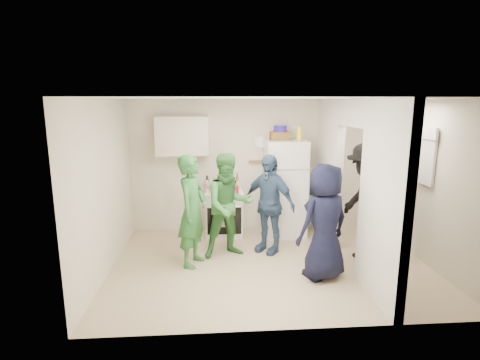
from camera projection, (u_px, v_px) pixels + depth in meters
name	position (u px, v px, depth m)	size (l,w,h in m)	color
floor	(270.00, 264.00, 5.77)	(4.80, 4.80, 0.00)	#CCB090
wall_back	(258.00, 166.00, 7.17)	(4.80, 4.80, 0.00)	silver
wall_front	(296.00, 221.00, 3.85)	(4.80, 4.80, 0.00)	silver
wall_left	(105.00, 188.00, 5.35)	(3.40, 3.40, 0.00)	silver
wall_right	(428.00, 183.00, 5.68)	(3.40, 3.40, 0.00)	silver
ceiling	(273.00, 98.00, 5.26)	(4.80, 4.80, 0.00)	white
partition_pier_back	(328.00, 171.00, 6.67)	(0.12, 1.20, 2.50)	silver
partition_pier_front	(383.00, 203.00, 4.52)	(0.12, 1.20, 2.50)	silver
partition_header	(355.00, 113.00, 5.38)	(0.12, 1.00, 0.40)	silver
stove	(224.00, 213.00, 6.97)	(0.71, 0.59, 0.84)	white
upper_cabinet	(182.00, 136.00, 6.78)	(0.95, 0.34, 0.70)	silver
fridge	(285.00, 188.00, 6.93)	(0.73, 0.71, 1.77)	white
wicker_basket	(280.00, 136.00, 6.77)	(0.35, 0.25, 0.15)	brown
blue_bowl	(280.00, 129.00, 6.75)	(0.24, 0.24, 0.11)	#2A169B
yellow_cup_stack_top	(299.00, 134.00, 6.64)	(0.09, 0.09, 0.25)	yellow
wall_clock	(261.00, 143.00, 7.07)	(0.22, 0.22, 0.03)	white
spice_shelf	(258.00, 161.00, 7.10)	(0.35, 0.08, 0.03)	olive
nook_window	(422.00, 155.00, 5.79)	(0.03, 0.70, 0.80)	black
nook_window_frame	(421.00, 155.00, 5.79)	(0.04, 0.76, 0.86)	white
nook_valance	(421.00, 132.00, 5.72)	(0.04, 0.82, 0.18)	white
yellow_cup_stack_stove	(217.00, 187.00, 6.64)	(0.09, 0.09, 0.25)	yellow
red_cup	(236.00, 190.00, 6.70)	(0.09, 0.09, 0.12)	red
person_green_left	(192.00, 211.00, 5.61)	(0.62, 0.41, 1.70)	#2C6829
person_green_center	(229.00, 206.00, 5.95)	(0.81, 0.63, 1.67)	#3B8840
person_denim	(268.00, 204.00, 6.12)	(0.96, 0.40, 1.64)	#375078
person_navy	(324.00, 222.00, 5.18)	(0.80, 0.52, 1.64)	black
person_nook	(367.00, 203.00, 5.75)	(1.21, 0.69, 1.87)	black
bottle_a	(207.00, 183.00, 6.97)	(0.07, 0.07, 0.27)	brown
bottle_b	(214.00, 186.00, 6.79)	(0.08, 0.08, 0.24)	#143C1E
bottle_c	(218.00, 182.00, 7.02)	(0.07, 0.07, 0.27)	#B6C0C5
bottle_d	(226.00, 183.00, 6.81)	(0.06, 0.06, 0.31)	brown
bottle_e	(228.00, 181.00, 7.06)	(0.06, 0.06, 0.28)	#ADB7C0
bottle_f	(234.00, 184.00, 6.91)	(0.08, 0.08, 0.26)	#163D22
bottle_g	(237.00, 181.00, 7.03)	(0.06, 0.06, 0.31)	#9B6632
bottle_h	(207.00, 184.00, 6.72)	(0.07, 0.07, 0.32)	silver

